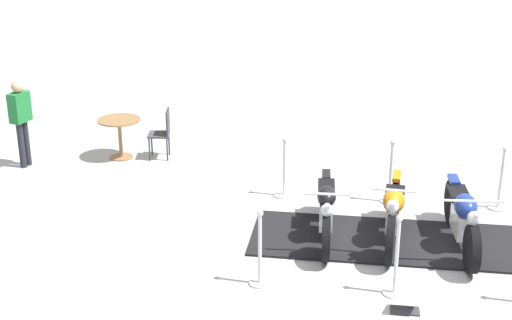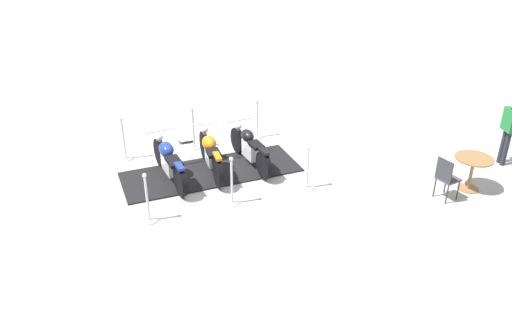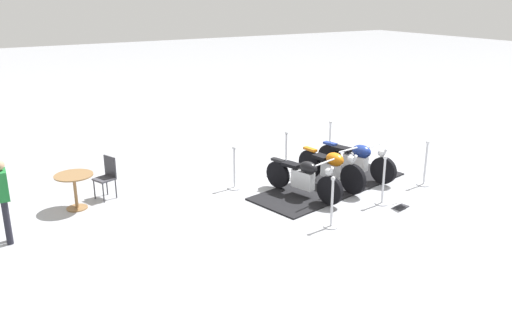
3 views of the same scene
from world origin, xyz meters
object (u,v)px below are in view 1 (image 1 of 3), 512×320
(motorcycle_copper, at_px, (393,212))
(stanchion_left_rear, at_px, (500,189))
(stanchion_right_mid, at_px, (396,267))
(stanchion_left_mid, at_px, (390,180))
(cafe_table, at_px, (120,129))
(bystander_person, at_px, (21,116))
(stanchion_right_front, at_px, (260,258))
(stanchion_left_front, at_px, (284,179))
(motorcycle_navy, at_px, (462,217))
(motorcycle_black, at_px, (326,209))
(info_placard, at_px, (405,306))
(cafe_chair_near_table, at_px, (163,131))

(motorcycle_copper, xyz_separation_m, stanchion_left_rear, (1.43, 1.86, -0.18))
(stanchion_right_mid, bearing_deg, stanchion_left_mid, 101.68)
(cafe_table, distance_m, bystander_person, 1.83)
(stanchion_right_front, bearing_deg, stanchion_left_rear, 51.77)
(stanchion_right_front, bearing_deg, motorcycle_copper, 51.16)
(motorcycle_copper, xyz_separation_m, stanchion_left_front, (-2.04, 1.14, -0.20))
(stanchion_left_rear, bearing_deg, bystander_person, -173.04)
(motorcycle_navy, height_order, stanchion_left_front, stanchion_left_front)
(stanchion_right_front, xyz_separation_m, bystander_person, (-5.63, 2.61, 0.61))
(motorcycle_black, height_order, info_placard, motorcycle_black)
(stanchion_left_rear, relative_size, cafe_chair_near_table, 1.12)
(motorcycle_copper, distance_m, stanchion_left_front, 2.35)
(info_placard, xyz_separation_m, cafe_chair_near_table, (-5.32, 3.92, 0.47))
(motorcycle_black, height_order, cafe_chair_near_table, motorcycle_black)
(motorcycle_navy, height_order, cafe_chair_near_table, motorcycle_navy)
(stanchion_right_front, bearing_deg, cafe_table, 139.02)
(motorcycle_copper, relative_size, cafe_table, 2.62)
(stanchion_left_rear, relative_size, stanchion_right_mid, 0.96)
(stanchion_right_mid, distance_m, bystander_person, 7.72)
(bystander_person, bearing_deg, motorcycle_navy, -0.88)
(motorcycle_black, distance_m, motorcycle_navy, 1.97)
(stanchion_left_mid, bearing_deg, cafe_table, 176.45)
(motorcycle_black, xyz_separation_m, info_placard, (1.46, -1.61, -0.41))
(motorcycle_navy, height_order, stanchion_left_rear, stanchion_left_rear)
(motorcycle_black, bearing_deg, bystander_person, -114.59)
(stanchion_left_front, relative_size, cafe_chair_near_table, 1.09)
(info_placard, bearing_deg, motorcycle_copper, -86.18)
(info_placard, distance_m, bystander_person, 8.06)
(cafe_table, bearing_deg, stanchion_right_mid, -28.89)
(cafe_chair_near_table, bearing_deg, stanchion_right_mid, 125.24)
(info_placard, xyz_separation_m, cafe_table, (-6.10, 3.63, 0.52))
(bystander_person, bearing_deg, cafe_chair_near_table, 33.36)
(cafe_chair_near_table, bearing_deg, stanchion_left_front, 140.61)
(motorcycle_black, height_order, cafe_table, motorcycle_black)
(motorcycle_navy, bearing_deg, stanchion_left_front, -122.83)
(stanchion_left_rear, xyz_separation_m, stanchion_left_front, (-3.47, -0.72, -0.02))
(stanchion_right_mid, xyz_separation_m, cafe_chair_near_table, (-5.12, 3.54, 0.16))
(stanchion_left_rear, xyz_separation_m, stanchion_left_mid, (-1.74, -0.36, 0.06))
(motorcycle_copper, bearing_deg, bystander_person, -103.74)
(cafe_table, height_order, cafe_chair_near_table, cafe_chair_near_table)
(motorcycle_black, relative_size, stanchion_left_mid, 1.92)
(stanchion_right_front, xyz_separation_m, cafe_table, (-4.16, 3.61, 0.21))
(motorcycle_black, xyz_separation_m, bystander_person, (-6.10, 1.01, 0.51))
(stanchion_left_front, distance_m, stanchion_left_mid, 1.78)
(cafe_chair_near_table, bearing_deg, info_placard, 123.52)
(stanchion_left_rear, relative_size, cafe_table, 1.32)
(stanchion_left_front, xyz_separation_m, bystander_person, (-5.02, -0.32, 0.68))
(stanchion_left_rear, distance_m, bystander_person, 8.59)
(bystander_person, bearing_deg, stanchion_right_front, -21.34)
(motorcycle_copper, relative_size, motorcycle_navy, 0.97)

